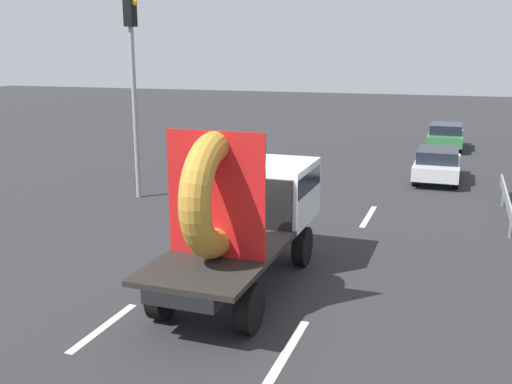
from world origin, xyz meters
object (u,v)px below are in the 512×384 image
(distant_sedan, at_px, (437,164))
(traffic_light, at_px, (133,72))
(flatbed_truck, at_px, (250,205))
(oncoming_car, at_px, (446,135))

(distant_sedan, xyz_separation_m, traffic_light, (-9.43, -6.11, 3.52))
(flatbed_truck, height_order, oncoming_car, flatbed_truck)
(distant_sedan, relative_size, oncoming_car, 0.97)
(flatbed_truck, bearing_deg, distant_sedan, 74.01)
(distant_sedan, bearing_deg, oncoming_car, 89.71)
(distant_sedan, bearing_deg, traffic_light, -147.06)
(traffic_light, bearing_deg, distant_sedan, 32.94)
(flatbed_truck, distance_m, oncoming_car, 20.11)
(traffic_light, xyz_separation_m, oncoming_car, (9.47, 14.22, -3.50))
(distant_sedan, distance_m, oncoming_car, 8.11)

